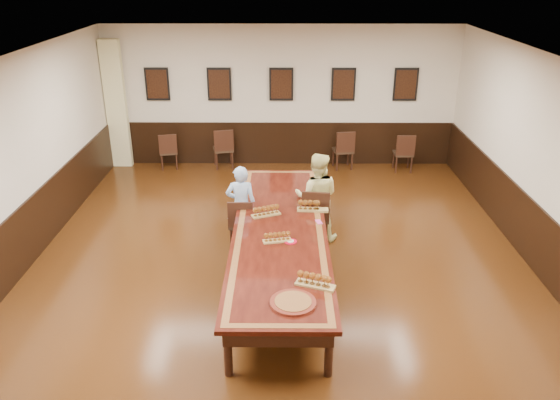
{
  "coord_description": "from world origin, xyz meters",
  "views": [
    {
      "loc": [
        0.05,
        -7.35,
        4.45
      ],
      "look_at": [
        0.0,
        0.5,
        1.0
      ],
      "focal_mm": 35.0,
      "sensor_mm": 36.0,
      "label": 1
    }
  ],
  "objects_px": {
    "chair_woman": "(316,214)",
    "conference_table": "(280,237)",
    "spare_chair_c": "(343,149)",
    "carved_platter": "(293,302)",
    "spare_chair_d": "(403,152)",
    "person_woman": "(317,197)",
    "person_man": "(241,205)",
    "spare_chair_b": "(223,148)",
    "spare_chair_a": "(168,150)",
    "chair_man": "(241,222)"
  },
  "relations": [
    {
      "from": "spare_chair_c",
      "to": "person_woman",
      "type": "xyz_separation_m",
      "value": [
        -0.81,
        -3.52,
        0.32
      ]
    },
    {
      "from": "spare_chair_d",
      "to": "carved_platter",
      "type": "distance_m",
      "value": 6.99
    },
    {
      "from": "spare_chair_c",
      "to": "spare_chair_b",
      "type": "bearing_deg",
      "value": -9.87
    },
    {
      "from": "conference_table",
      "to": "carved_platter",
      "type": "bearing_deg",
      "value": -85.09
    },
    {
      "from": "spare_chair_a",
      "to": "spare_chair_d",
      "type": "xyz_separation_m",
      "value": [
        5.4,
        -0.14,
        0.02
      ]
    },
    {
      "from": "conference_table",
      "to": "spare_chair_d",
      "type": "bearing_deg",
      "value": 58.18
    },
    {
      "from": "chair_woman",
      "to": "spare_chair_c",
      "type": "distance_m",
      "value": 3.72
    },
    {
      "from": "chair_woman",
      "to": "spare_chair_d",
      "type": "distance_m",
      "value": 4.09
    },
    {
      "from": "spare_chair_c",
      "to": "carved_platter",
      "type": "height_order",
      "value": "spare_chair_c"
    },
    {
      "from": "spare_chair_a",
      "to": "conference_table",
      "type": "bearing_deg",
      "value": 107.35
    },
    {
      "from": "spare_chair_b",
      "to": "spare_chair_c",
      "type": "relative_size",
      "value": 1.03
    },
    {
      "from": "chair_man",
      "to": "conference_table",
      "type": "xyz_separation_m",
      "value": [
        0.65,
        -0.87,
        0.17
      ]
    },
    {
      "from": "spare_chair_b",
      "to": "spare_chair_c",
      "type": "xyz_separation_m",
      "value": [
        2.78,
        -0.04,
        -0.01
      ]
    },
    {
      "from": "person_man",
      "to": "conference_table",
      "type": "relative_size",
      "value": 0.28
    },
    {
      "from": "spare_chair_d",
      "to": "person_man",
      "type": "height_order",
      "value": "person_man"
    },
    {
      "from": "spare_chair_b",
      "to": "person_woman",
      "type": "bearing_deg",
      "value": 106.23
    },
    {
      "from": "person_woman",
      "to": "spare_chair_a",
      "type": "bearing_deg",
      "value": -40.75
    },
    {
      "from": "carved_platter",
      "to": "spare_chair_c",
      "type": "bearing_deg",
      "value": 79.24
    },
    {
      "from": "chair_woman",
      "to": "spare_chair_d",
      "type": "height_order",
      "value": "chair_woman"
    },
    {
      "from": "spare_chair_d",
      "to": "person_woman",
      "type": "relative_size",
      "value": 0.57
    },
    {
      "from": "person_man",
      "to": "person_woman",
      "type": "bearing_deg",
      "value": -172.49
    },
    {
      "from": "spare_chair_d",
      "to": "conference_table",
      "type": "xyz_separation_m",
      "value": [
        -2.79,
        -4.5,
        0.16
      ]
    },
    {
      "from": "spare_chair_a",
      "to": "carved_platter",
      "type": "relative_size",
      "value": 1.39
    },
    {
      "from": "conference_table",
      "to": "spare_chair_b",
      "type": "bearing_deg",
      "value": 105.97
    },
    {
      "from": "spare_chair_b",
      "to": "spare_chair_d",
      "type": "bearing_deg",
      "value": 164.42
    },
    {
      "from": "chair_woman",
      "to": "carved_platter",
      "type": "height_order",
      "value": "chair_woman"
    },
    {
      "from": "spare_chair_c",
      "to": "person_woman",
      "type": "distance_m",
      "value": 3.63
    },
    {
      "from": "spare_chair_c",
      "to": "conference_table",
      "type": "xyz_separation_m",
      "value": [
        -1.43,
        -4.67,
        0.15
      ]
    },
    {
      "from": "chair_woman",
      "to": "spare_chair_c",
      "type": "height_order",
      "value": "chair_woman"
    },
    {
      "from": "chair_man",
      "to": "spare_chair_d",
      "type": "height_order",
      "value": "spare_chair_d"
    },
    {
      "from": "spare_chair_d",
      "to": "person_man",
      "type": "bearing_deg",
      "value": 45.93
    },
    {
      "from": "carved_platter",
      "to": "person_man",
      "type": "bearing_deg",
      "value": 105.66
    },
    {
      "from": "spare_chair_b",
      "to": "person_woman",
      "type": "xyz_separation_m",
      "value": [
        1.97,
        -3.56,
        0.3
      ]
    },
    {
      "from": "spare_chair_a",
      "to": "chair_man",
      "type": "bearing_deg",
      "value": 105.44
    },
    {
      "from": "spare_chair_d",
      "to": "carved_platter",
      "type": "relative_size",
      "value": 1.44
    },
    {
      "from": "spare_chair_a",
      "to": "conference_table",
      "type": "distance_m",
      "value": 5.32
    },
    {
      "from": "spare_chair_b",
      "to": "spare_chair_d",
      "type": "distance_m",
      "value": 4.14
    },
    {
      "from": "spare_chair_c",
      "to": "spare_chair_d",
      "type": "height_order",
      "value": "spare_chair_c"
    },
    {
      "from": "chair_man",
      "to": "spare_chair_c",
      "type": "distance_m",
      "value": 4.33
    },
    {
      "from": "chair_woman",
      "to": "spare_chair_d",
      "type": "xyz_separation_m",
      "value": [
        2.18,
        3.46,
        -0.05
      ]
    },
    {
      "from": "person_man",
      "to": "chair_woman",
      "type": "bearing_deg",
      "value": -177.13
    },
    {
      "from": "spare_chair_d",
      "to": "conference_table",
      "type": "bearing_deg",
      "value": 58.38
    },
    {
      "from": "spare_chair_c",
      "to": "person_man",
      "type": "height_order",
      "value": "person_man"
    },
    {
      "from": "chair_woman",
      "to": "conference_table",
      "type": "relative_size",
      "value": 0.2
    },
    {
      "from": "spare_chair_b",
      "to": "person_man",
      "type": "distance_m",
      "value": 3.81
    },
    {
      "from": "spare_chair_b",
      "to": "person_woman",
      "type": "height_order",
      "value": "person_woman"
    },
    {
      "from": "spare_chair_c",
      "to": "conference_table",
      "type": "relative_size",
      "value": 0.18
    },
    {
      "from": "chair_man",
      "to": "spare_chair_c",
      "type": "xyz_separation_m",
      "value": [
        2.08,
        3.8,
        0.02
      ]
    },
    {
      "from": "spare_chair_b",
      "to": "conference_table",
      "type": "xyz_separation_m",
      "value": [
        1.35,
        -4.71,
        0.14
      ]
    },
    {
      "from": "spare_chair_a",
      "to": "chair_woman",
      "type": "bearing_deg",
      "value": 119.81
    }
  ]
}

